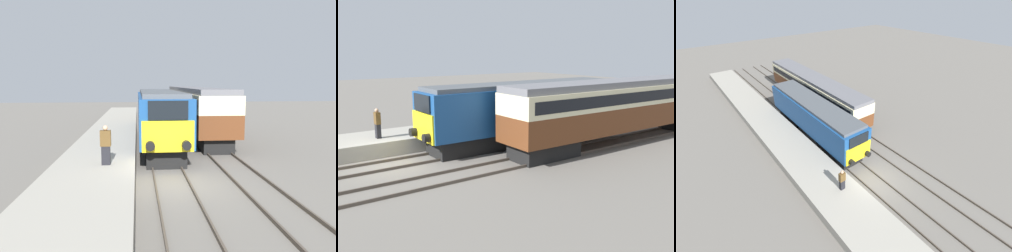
# 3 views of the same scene
# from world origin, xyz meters

# --- Properties ---
(ground_plane) EXTENTS (120.00, 120.00, 0.00)m
(ground_plane) POSITION_xyz_m (0.00, 0.00, 0.00)
(ground_plane) COLOR slate
(platform_left) EXTENTS (3.50, 50.00, 0.83)m
(platform_left) POSITION_xyz_m (-3.30, 8.00, 0.42)
(platform_left) COLOR #9E998C
(platform_left) RESTS_ON ground_plane
(rails_near_track) EXTENTS (1.51, 60.00, 0.14)m
(rails_near_track) POSITION_xyz_m (0.00, 5.00, 0.07)
(rails_near_track) COLOR #4C4238
(rails_near_track) RESTS_ON ground_plane
(rails_far_track) EXTENTS (1.50, 60.00, 0.14)m
(rails_far_track) POSITION_xyz_m (3.40, 5.00, 0.07)
(rails_far_track) COLOR #4C4238
(rails_far_track) RESTS_ON ground_plane
(locomotive) EXTENTS (2.70, 13.70, 3.72)m
(locomotive) POSITION_xyz_m (0.00, 8.48, 2.08)
(locomotive) COLOR black
(locomotive) RESTS_ON ground_plane
(passenger_carriage) EXTENTS (2.75, 18.19, 3.87)m
(passenger_carriage) POSITION_xyz_m (3.40, 14.06, 2.35)
(passenger_carriage) COLOR black
(passenger_carriage) RESTS_ON ground_plane
(person_on_platform) EXTENTS (0.44, 0.26, 1.67)m
(person_on_platform) POSITION_xyz_m (-2.76, 0.36, 1.66)
(person_on_platform) COLOR black
(person_on_platform) RESTS_ON platform_left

